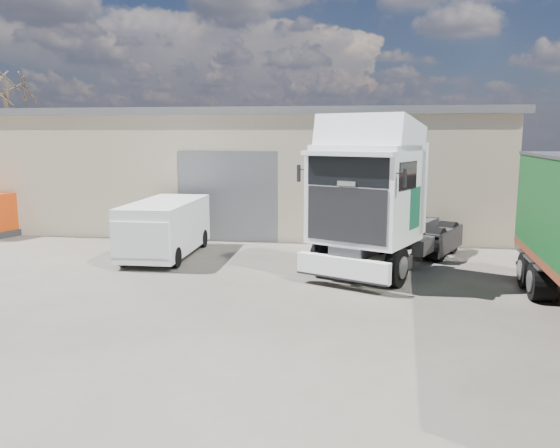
# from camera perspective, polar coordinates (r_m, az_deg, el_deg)

# --- Properties ---
(ground) EXTENTS (120.00, 120.00, 0.00)m
(ground) POSITION_cam_1_polar(r_m,az_deg,el_deg) (12.28, -6.85, -10.92)
(ground) COLOR black
(ground) RESTS_ON ground
(warehouse) EXTENTS (30.60, 12.60, 5.42)m
(warehouse) POSITION_cam_1_polar(r_m,az_deg,el_deg) (28.62, -10.54, 6.01)
(warehouse) COLOR #C4B596
(warehouse) RESTS_ON ground
(bare_tree) EXTENTS (4.00, 4.00, 9.60)m
(bare_tree) POSITION_cam_1_polar(r_m,az_deg,el_deg) (37.72, -26.88, 13.94)
(bare_tree) COLOR #382B21
(bare_tree) RESTS_ON ground
(tractor_unit) EXTENTS (5.47, 7.54, 4.83)m
(tractor_unit) POSITION_cam_1_polar(r_m,az_deg,el_deg) (17.03, 10.14, 1.74)
(tractor_unit) COLOR black
(tractor_unit) RESTS_ON ground
(panel_van) EXTENTS (1.99, 4.77, 1.94)m
(panel_van) POSITION_cam_1_polar(r_m,az_deg,el_deg) (19.36, -12.08, -0.50)
(panel_van) COLOR black
(panel_van) RESTS_ON ground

